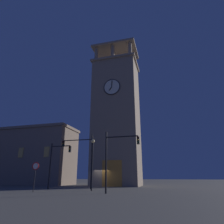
% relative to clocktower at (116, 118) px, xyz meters
% --- Properties ---
extents(ground_plane, '(200.00, 200.00, 0.00)m').
position_rel_clocktower_xyz_m(ground_plane, '(1.70, 3.45, -11.98)').
color(ground_plane, '#56544F').
extents(clocktower, '(8.60, 6.96, 28.43)m').
position_rel_clocktower_xyz_m(clocktower, '(0.00, 0.00, 0.00)').
color(clocktower, gray).
rests_on(clocktower, ground_plane).
extents(adjacent_wing_building, '(22.10, 7.64, 10.92)m').
position_rel_clocktower_xyz_m(adjacent_wing_building, '(20.31, -0.69, -6.50)').
color(adjacent_wing_building, gray).
rests_on(adjacent_wing_building, ground_plane).
extents(traffic_signal_near, '(4.41, 0.41, 6.85)m').
position_rel_clocktower_xyz_m(traffic_signal_near, '(2.17, 9.91, -7.50)').
color(traffic_signal_near, black).
rests_on(traffic_signal_near, ground_plane).
extents(traffic_signal_mid, '(2.79, 0.41, 5.58)m').
position_rel_clocktower_xyz_m(traffic_signal_mid, '(4.83, 11.73, -8.32)').
color(traffic_signal_mid, black).
rests_on(traffic_signal_mid, ground_plane).
extents(traffic_signal_far, '(3.36, 0.41, 5.76)m').
position_rel_clocktower_xyz_m(traffic_signal_far, '(-3.93, 15.77, -8.23)').
color(traffic_signal_far, black).
rests_on(traffic_signal_far, ground_plane).
extents(street_lamp, '(0.44, 0.44, 5.65)m').
position_rel_clocktower_xyz_m(street_lamp, '(-0.31, 12.72, -8.09)').
color(street_lamp, black).
rests_on(street_lamp, ground_plane).
extents(no_horn_sign, '(0.78, 0.14, 2.91)m').
position_rel_clocktower_xyz_m(no_horn_sign, '(4.67, 16.03, -9.70)').
color(no_horn_sign, black).
rests_on(no_horn_sign, ground_plane).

